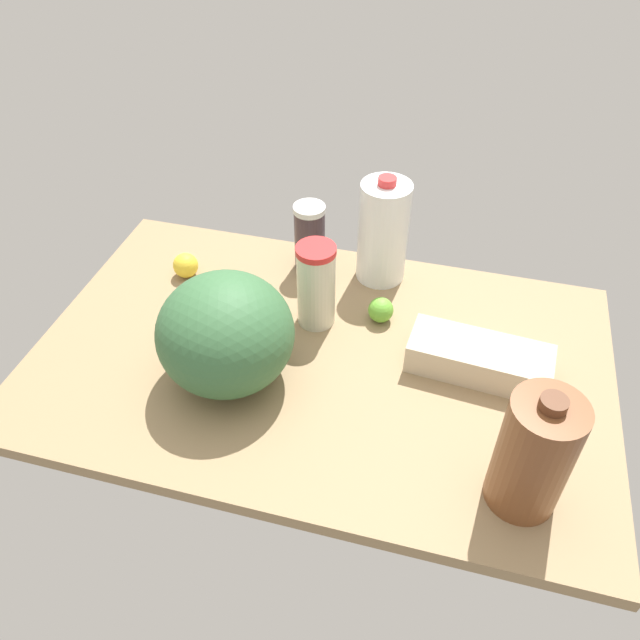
{
  "coord_description": "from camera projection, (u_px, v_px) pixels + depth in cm",
  "views": [
    {
      "loc": [
        23.66,
        -89.27,
        96.91
      ],
      "look_at": [
        0.0,
        0.0,
        13.0
      ],
      "focal_mm": 35.0,
      "sensor_mm": 36.0,
      "label": 1
    }
  ],
  "objects": [
    {
      "name": "lime_beside_bowl",
      "position": [
        381.0,
        310.0,
        1.38
      ],
      "size": [
        5.65,
        5.65,
        5.65
      ],
      "primitive_type": "sphere",
      "color": "#64AF35",
      "rests_on": "countertop"
    },
    {
      "name": "chocolate_milk_jug",
      "position": [
        534.0,
        454.0,
        0.99
      ],
      "size": [
        12.01,
        12.01,
        24.99
      ],
      "color": "brown",
      "rests_on": "countertop"
    },
    {
      "name": "shaker_bottle",
      "position": [
        310.0,
        237.0,
        1.49
      ],
      "size": [
        7.55,
        7.55,
        17.09
      ],
      "color": "#3A2A32",
      "rests_on": "countertop"
    },
    {
      "name": "watermelon",
      "position": [
        226.0,
        334.0,
        1.19
      ],
      "size": [
        26.59,
        26.59,
        23.45
      ],
      "primitive_type": "ellipsoid",
      "color": "#37663C",
      "rests_on": "countertop"
    },
    {
      "name": "egg_carton",
      "position": [
        479.0,
        359.0,
        1.26
      ],
      "size": [
        29.19,
        13.6,
        6.8
      ],
      "primitive_type": "cube",
      "rotation": [
        0.0,
        0.0,
        -0.09
      ],
      "color": "beige",
      "rests_on": "countertop"
    },
    {
      "name": "milk_jug",
      "position": [
        383.0,
        232.0,
        1.43
      ],
      "size": [
        11.58,
        11.58,
        26.57
      ],
      "color": "white",
      "rests_on": "countertop"
    },
    {
      "name": "lemon_far_back",
      "position": [
        186.0,
        265.0,
        1.5
      ],
      "size": [
        6.04,
        6.04,
        6.04
      ],
      "primitive_type": "sphere",
      "color": "yellow",
      "rests_on": "countertop"
    },
    {
      "name": "tumbler_cup",
      "position": [
        316.0,
        285.0,
        1.33
      ],
      "size": [
        8.5,
        8.5,
        19.8
      ],
      "color": "beige",
      "rests_on": "countertop"
    },
    {
      "name": "countertop",
      "position": [
        320.0,
        360.0,
        1.33
      ],
      "size": [
        120.0,
        76.0,
        3.0
      ],
      "primitive_type": "cube",
      "color": "#927752",
      "rests_on": "ground"
    }
  ]
}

